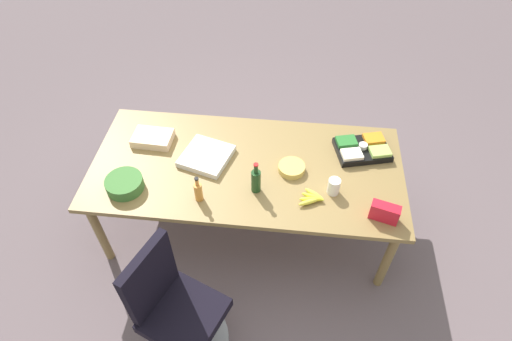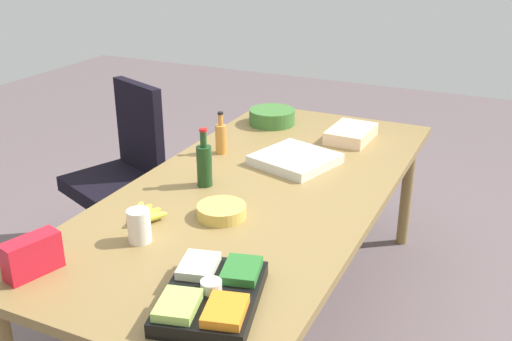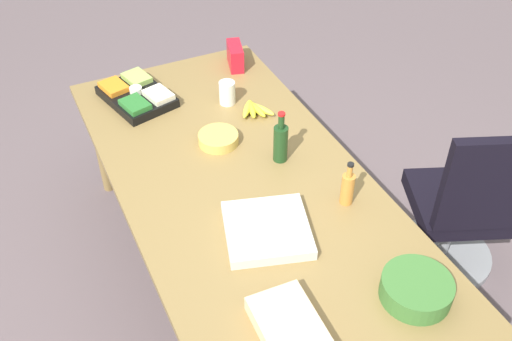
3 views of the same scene
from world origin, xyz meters
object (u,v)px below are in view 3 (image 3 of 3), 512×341
at_px(veggie_tray, 137,95).
at_px(dressing_bottle, 348,188).
at_px(chip_bowl, 218,139).
at_px(banana_bunch, 254,109).
at_px(sheet_cake, 289,326).
at_px(office_chair, 459,216).
at_px(pizza_box, 267,230).
at_px(wine_bottle, 281,142).
at_px(chip_bag_red, 235,56).
at_px(mayo_jar, 227,93).
at_px(salad_bowl, 416,289).
at_px(conference_table, 246,194).

bearing_deg(veggie_tray, dressing_bottle, 27.10).
height_order(chip_bowl, banana_bunch, chip_bowl).
bearing_deg(sheet_cake, dressing_bottle, 131.82).
xyz_separation_m(office_chair, pizza_box, (-0.02, -1.14, 0.39)).
bearing_deg(wine_bottle, sheet_cake, -25.45).
relative_size(chip_bowl, sheet_cake, 0.65).
distance_m(veggie_tray, chip_bag_red, 0.67).
relative_size(pizza_box, mayo_jar, 2.71).
bearing_deg(mayo_jar, veggie_tray, -118.03).
distance_m(mayo_jar, wine_bottle, 0.58).
relative_size(pizza_box, chip_bowl, 1.73).
bearing_deg(sheet_cake, veggie_tray, -178.04).
bearing_deg(veggie_tray, mayo_jar, 61.97).
distance_m(banana_bunch, veggie_tray, 0.68).
relative_size(dressing_bottle, wine_bottle, 0.82).
bearing_deg(salad_bowl, chip_bowl, -165.66).
relative_size(salad_bowl, chip_bag_red, 1.40).
xyz_separation_m(dressing_bottle, salad_bowl, (0.57, -0.04, -0.04)).
height_order(pizza_box, sheet_cake, sheet_cake).
bearing_deg(conference_table, banana_bunch, 150.61).
distance_m(sheet_cake, chip_bag_red, 1.93).
height_order(conference_table, chip_bag_red, chip_bag_red).
distance_m(office_chair, dressing_bottle, 0.86).
xyz_separation_m(pizza_box, veggie_tray, (-1.24, -0.21, 0.01)).
bearing_deg(veggie_tray, pizza_box, 9.47).
bearing_deg(veggie_tray, sheet_cake, 1.96).
xyz_separation_m(office_chair, wine_bottle, (-0.45, -0.86, 0.48)).
bearing_deg(chip_bowl, banana_bunch, 120.02).
height_order(dressing_bottle, chip_bag_red, dressing_bottle).
relative_size(sheet_cake, wine_bottle, 1.14).
height_order(office_chair, chip_bag_red, office_chair).
xyz_separation_m(pizza_box, chip_bowl, (-0.69, 0.06, 0.00)).
xyz_separation_m(dressing_bottle, banana_bunch, (-0.82, -0.08, -0.06)).
distance_m(conference_table, dressing_bottle, 0.50).
height_order(banana_bunch, chip_bag_red, chip_bag_red).
distance_m(mayo_jar, banana_bunch, 0.19).
bearing_deg(salad_bowl, wine_bottle, -174.83).
bearing_deg(banana_bunch, pizza_box, -21.84).
bearing_deg(chip_bag_red, conference_table, -21.43).
distance_m(pizza_box, veggie_tray, 1.26).
distance_m(sheet_cake, veggie_tray, 1.73).
bearing_deg(sheet_cake, salad_bowl, 82.56).
distance_m(veggie_tray, salad_bowl, 1.88).
bearing_deg(chip_bowl, conference_table, -1.58).
bearing_deg(mayo_jar, banana_bunch, 31.51).
bearing_deg(dressing_bottle, wine_bottle, -161.99).
height_order(sheet_cake, wine_bottle, wine_bottle).
bearing_deg(banana_bunch, mayo_jar, -148.49).
height_order(conference_table, sheet_cake, sheet_cake).
height_order(office_chair, pizza_box, office_chair).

